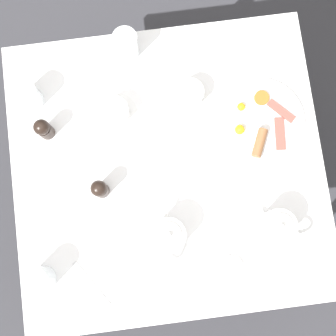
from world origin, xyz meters
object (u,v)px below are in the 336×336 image
pepper_grinder (44,129)px  salt_grinder (100,189)px  water_glass_tall (28,96)px  fork_by_plate (92,285)px  water_glass_short (39,280)px  breakfast_plate (259,122)px  teapot_far (277,227)px  teacup_with_saucer_left (115,112)px  teapot_near (168,236)px  teacup_with_saucer_right (189,95)px  knife_by_plate (55,212)px  wine_glass_spare (126,45)px  creamer_jug (232,265)px

pepper_grinder → salt_grinder: size_ratio=1.00×
water_glass_tall → fork_by_plate: bearing=12.3°
water_glass_tall → water_glass_short: 0.58m
breakfast_plate → fork_by_plate: (0.44, -0.59, -0.01)m
teapot_far → teacup_with_saucer_left: size_ratio=1.25×
breakfast_plate → teacup_with_saucer_left: size_ratio=2.06×
teapot_far → water_glass_short: 0.74m
water_glass_tall → salt_grinder: 0.38m
teapot_near → teapot_far: same height
water_glass_tall → water_glass_short: water_glass_short is taller
teacup_with_saucer_left → teacup_with_saucer_right: size_ratio=1.00×
teacup_with_saucer_right → knife_by_plate: teacup_with_saucer_right is taller
breakfast_plate → teapot_near: bearing=-46.2°
teapot_near → wine_glass_spare: 0.62m
wine_glass_spare → creamer_jug: size_ratio=1.52×
teacup_with_saucer_left → knife_by_plate: bearing=-37.6°
water_glass_tall → water_glass_short: size_ratio=0.95×
salt_grinder → knife_by_plate: salt_grinder is taller
teacup_with_saucer_left → knife_by_plate: 0.37m
pepper_grinder → water_glass_short: bearing=-6.7°
teapot_near → pepper_grinder: bearing=44.6°
teapot_far → creamer_jug: bearing=61.1°
teacup_with_saucer_left → pepper_grinder: (0.03, -0.23, 0.03)m
water_glass_short → water_glass_tall: bearing=178.7°
pepper_grinder → fork_by_plate: 0.51m
water_glass_short → knife_by_plate: (-0.20, 0.05, -0.05)m
pepper_grinder → knife_by_plate: bearing=0.1°
teapot_near → knife_by_plate: bearing=73.2°
teapot_far → water_glass_tall: bearing=-7.2°
teapot_far → wine_glass_spare: size_ratio=1.56×
teapot_near → teapot_far: (0.02, 0.33, 0.00)m
pepper_grinder → teacup_with_saucer_left: bearing=98.2°
water_glass_tall → salt_grinder: bearing=31.1°
water_glass_short → creamer_jug: water_glass_short is taller
teacup_with_saucer_right → wine_glass_spare: wine_glass_spare is taller
breakfast_plate → wine_glass_spare: 0.50m
breakfast_plate → pepper_grinder: 0.69m
knife_by_plate → fork_by_plate: bearing=21.2°
teapot_near → knife_by_plate: teapot_near is taller
teapot_near → fork_by_plate: (0.12, -0.25, -0.05)m
wine_glass_spare → creamer_jug: 0.78m
teacup_with_saucer_right → breakfast_plate: bearing=61.7°
teacup_with_saucer_left → wine_glass_spare: size_ratio=1.25×
breakfast_plate → fork_by_plate: bearing=-53.1°
teapot_near → water_glass_short: (0.08, -0.40, 0.00)m
creamer_jug → salt_grinder: (-0.28, -0.38, 0.03)m
teapot_near → fork_by_plate: 0.29m
water_glass_tall → creamer_jug: bearing=43.3°
salt_grinder → fork_by_plate: size_ratio=0.66×
wine_glass_spare → knife_by_plate: size_ratio=0.60×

